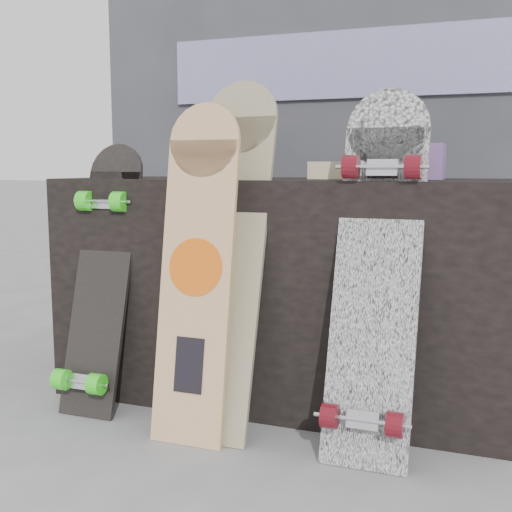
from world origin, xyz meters
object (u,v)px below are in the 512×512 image
at_px(longboard_celtic, 228,244).
at_px(skateboard_dark, 101,273).
at_px(longboard_geisha, 197,262).
at_px(longboard_cascadia, 377,264).
at_px(vendor_table, 284,289).

height_order(longboard_celtic, skateboard_dark, longboard_celtic).
height_order(longboard_geisha, longboard_celtic, longboard_celtic).
bearing_deg(longboard_cascadia, longboard_celtic, 177.43).
bearing_deg(longboard_geisha, longboard_celtic, 63.19).
bearing_deg(skateboard_dark, longboard_celtic, 0.92).
relative_size(longboard_geisha, longboard_cascadia, 0.96).
relative_size(longboard_celtic, skateboard_dark, 1.22).
relative_size(vendor_table, longboard_cascadia, 1.48).
bearing_deg(skateboard_dark, vendor_table, 30.26).
height_order(longboard_celtic, longboard_cascadia, longboard_celtic).
bearing_deg(longboard_celtic, skateboard_dark, -179.08).
distance_m(vendor_table, skateboard_dark, 0.66).
bearing_deg(longboard_celtic, longboard_geisha, -116.81).
relative_size(vendor_table, longboard_celtic, 1.42).
bearing_deg(longboard_geisha, vendor_table, 71.66).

